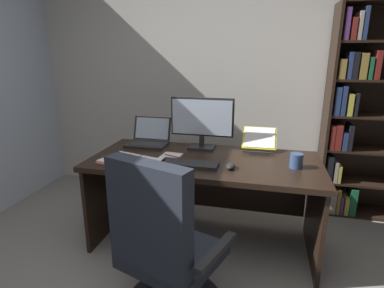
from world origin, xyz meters
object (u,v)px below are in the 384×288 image
laptop (149,139)px  notepad (170,157)px  keyboard (189,164)px  bookshelf (365,118)px  monitor (202,123)px  pen (172,156)px  open_binder (131,162)px  reading_stand_with_book (259,140)px  coffee_mug (296,161)px  computer_mouse (231,166)px  office_chair (164,256)px  desk (206,178)px

laptop → notepad: size_ratio=1.66×
keyboard → notepad: bearing=144.2°
bookshelf → laptop: 1.98m
bookshelf → laptop: (-1.89, -0.58, -0.16)m
monitor → pen: (-0.17, -0.31, -0.21)m
keyboard → open_binder: bearing=-173.4°
reading_stand_with_book → coffee_mug: reading_stand_with_book is taller
keyboard → computer_mouse: computer_mouse is taller
monitor → notepad: 0.42m
keyboard → notepad: keyboard is taller
reading_stand_with_book → notepad: size_ratio=1.36×
computer_mouse → reading_stand_with_book: 0.55m
office_chair → notepad: bearing=124.0°
bookshelf → notepad: bearing=-150.8°
computer_mouse → monitor: bearing=124.0°
laptop → keyboard: size_ratio=0.83×
bookshelf → laptop: bookshelf is taller
bookshelf → reading_stand_with_book: size_ratio=6.76×
keyboard → office_chair: bearing=-88.3°
office_chair → coffee_mug: bearing=66.3°
monitor → computer_mouse: 0.57m
laptop → open_binder: 0.50m
monitor → reading_stand_with_book: size_ratio=1.87×
bookshelf → pen: 1.82m
laptop → computer_mouse: size_ratio=3.35×
desk → notepad: bearing=-157.5°
pen → office_chair: bearing=-76.5°
monitor → reading_stand_with_book: bearing=8.1°
bookshelf → pen: size_ratio=13.84×
computer_mouse → pen: bearing=163.6°
bookshelf → desk: bearing=-149.5°
coffee_mug → bookshelf: bearing=54.1°
reading_stand_with_book → pen: bearing=-150.1°
bookshelf → monitor: 1.52m
laptop → coffee_mug: laptop is taller
monitor → open_binder: 0.69m
open_binder → notepad: (0.24, 0.19, -0.01)m
laptop → pen: 0.44m
desk → office_chair: (-0.06, -0.91, -0.11)m
office_chair → open_binder: office_chair is taller
office_chair → pen: (-0.19, 0.80, 0.31)m
reading_stand_with_book → coffee_mug: bearing=-54.7°
office_chair → monitor: (-0.02, 1.10, 0.52)m
keyboard → coffee_mug: size_ratio=3.98×
monitor → coffee_mug: size_ratio=5.07×
desk → notepad: (-0.27, -0.11, 0.20)m
notepad → coffee_mug: size_ratio=1.99×
bookshelf → computer_mouse: size_ratio=18.63×
notepad → office_chair: bearing=-75.1°
open_binder → pen: open_binder is taller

